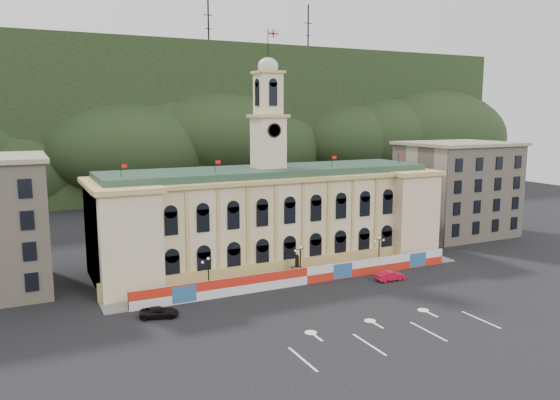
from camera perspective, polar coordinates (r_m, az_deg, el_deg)
name	(u,v)px	position (r m, az deg, el deg)	size (l,w,h in m)	color
ground	(367,319)	(67.09, 9.13, -12.20)	(260.00, 260.00, 0.00)	black
lane_markings	(394,334)	(63.38, 11.80, -13.58)	(26.00, 10.00, 0.02)	white
hill_ridge	(142,129)	(176.77, -14.21, 7.23)	(230.00, 80.00, 64.00)	black
city_hall	(269,216)	(88.10, -1.11, -1.65)	(56.20, 17.60, 37.10)	beige
side_building_right	(457,188)	(115.00, 17.98, 1.17)	(21.00, 17.00, 18.60)	tan
hoarding_fence	(307,276)	(78.79, 2.83, -7.90)	(50.00, 0.44, 2.50)	red
pavement	(298,278)	(81.37, 1.87, -8.20)	(56.00, 5.50, 0.16)	slate
statue	(297,271)	(81.26, 1.79, -7.41)	(1.40, 1.40, 3.72)	#595651
lamp_left	(208,272)	(74.56, -7.48, -7.49)	(1.96, 0.44, 5.15)	black
lamp_center	(300,260)	(79.89, 2.13, -6.29)	(1.96, 0.44, 5.15)	black
lamp_right	(379,250)	(87.17, 10.31, -5.13)	(1.96, 0.44, 5.15)	black
red_sedan	(390,276)	(82.06, 11.43, -7.76)	(4.45, 1.74, 1.44)	red
black_suv	(159,312)	(68.16, -12.51, -11.38)	(5.05, 3.35, 1.29)	black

